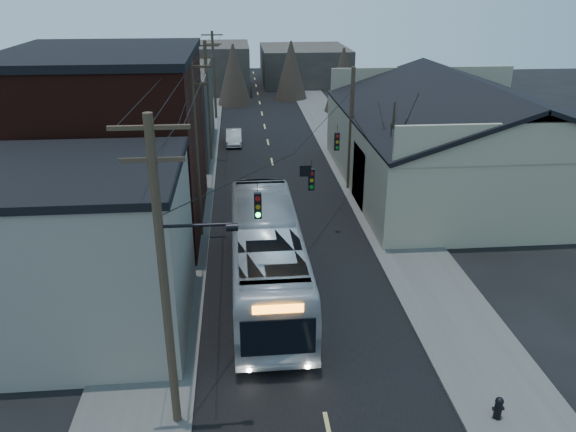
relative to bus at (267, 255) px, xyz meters
name	(u,v)px	position (x,y,z in m)	size (l,w,h in m)	color
road_surface	(274,169)	(1.51, 18.59, -1.86)	(9.00, 110.00, 0.02)	black
sidewalk_left	(190,171)	(-4.99, 18.59, -1.81)	(4.00, 110.00, 0.12)	#474744
sidewalk_right	(355,166)	(8.01, 18.59, -1.81)	(4.00, 110.00, 0.12)	#474744
building_clapboard	(85,254)	(-7.49, -2.41, 1.63)	(8.00, 8.00, 7.00)	gray
building_brick	(110,145)	(-8.49, 8.59, 3.13)	(10.00, 12.00, 10.00)	black
building_left_far	(157,111)	(-7.99, 24.59, 1.63)	(9.00, 14.00, 7.00)	#312C27
warehouse	(462,150)	(14.51, 13.59, 0.83)	(16.16, 20.60, 7.73)	gray
building_far_left	(211,67)	(-4.49, 53.59, 1.13)	(10.00, 12.00, 6.00)	#312C27
building_far_right	(304,65)	(8.51, 58.59, 0.63)	(12.00, 14.00, 5.00)	#312C27
bare_tree	(390,161)	(8.01, 8.59, 1.73)	(0.40, 0.40, 7.20)	black
utility_lines	(231,126)	(-1.60, 12.73, 3.08)	(11.24, 45.28, 10.50)	#382B1E
bus	(267,255)	(0.00, 0.00, 0.00)	(3.14, 13.43, 3.74)	#AAB0B6
parked_car	(234,137)	(-1.59, 26.21, -1.22)	(1.38, 3.95, 1.30)	#B0B4B8
fire_hydrant	(498,407)	(7.23, -9.29, -1.30)	(0.39, 0.29, 0.83)	black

